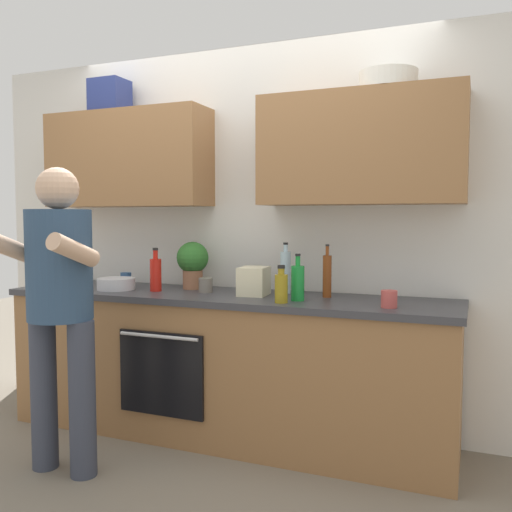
{
  "coord_description": "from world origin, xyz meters",
  "views": [
    {
      "loc": [
        1.45,
        -3.05,
        1.37
      ],
      "look_at": [
        0.26,
        -0.1,
        1.15
      ],
      "focal_mm": 38.44,
      "sensor_mm": 36.0,
      "label": 1
    }
  ],
  "objects_px": {
    "bottle_soda": "(298,282)",
    "cup_stoneware": "(206,285)",
    "bottle_hotsauce": "(156,274)",
    "bottle_vinegar": "(327,275)",
    "cup_tea": "(126,279)",
    "grocery_bag_rice": "(254,281)",
    "bottle_oil": "(281,287)",
    "mixing_bowl": "(116,284)",
    "person_standing": "(60,295)",
    "potted_herb": "(193,262)",
    "cup_ceramic": "(389,299)",
    "bottle_water": "(286,272)"
  },
  "relations": [
    {
      "from": "bottle_soda",
      "to": "cup_stoneware",
      "type": "relative_size",
      "value": 2.9
    },
    {
      "from": "bottle_hotsauce",
      "to": "bottle_vinegar",
      "type": "xyz_separation_m",
      "value": [
        1.09,
        0.15,
        0.02
      ]
    },
    {
      "from": "cup_tea",
      "to": "grocery_bag_rice",
      "type": "relative_size",
      "value": 0.42
    },
    {
      "from": "grocery_bag_rice",
      "to": "cup_tea",
      "type": "bearing_deg",
      "value": 172.0
    },
    {
      "from": "bottle_oil",
      "to": "mixing_bowl",
      "type": "relative_size",
      "value": 0.86
    },
    {
      "from": "bottle_hotsauce",
      "to": "cup_stoneware",
      "type": "height_order",
      "value": "bottle_hotsauce"
    },
    {
      "from": "person_standing",
      "to": "bottle_hotsauce",
      "type": "height_order",
      "value": "person_standing"
    },
    {
      "from": "bottle_oil",
      "to": "potted_herb",
      "type": "bearing_deg",
      "value": 154.99
    },
    {
      "from": "bottle_soda",
      "to": "potted_herb",
      "type": "bearing_deg",
      "value": 163.78
    },
    {
      "from": "person_standing",
      "to": "grocery_bag_rice",
      "type": "relative_size",
      "value": 8.0
    },
    {
      "from": "cup_stoneware",
      "to": "mixing_bowl",
      "type": "height_order",
      "value": "cup_stoneware"
    },
    {
      "from": "bottle_hotsauce",
      "to": "mixing_bowl",
      "type": "height_order",
      "value": "bottle_hotsauce"
    },
    {
      "from": "bottle_hotsauce",
      "to": "potted_herb",
      "type": "relative_size",
      "value": 0.89
    },
    {
      "from": "bottle_vinegar",
      "to": "bottle_soda",
      "type": "distance_m",
      "value": 0.23
    },
    {
      "from": "bottle_vinegar",
      "to": "grocery_bag_rice",
      "type": "xyz_separation_m",
      "value": [
        -0.44,
        -0.08,
        -0.04
      ]
    },
    {
      "from": "person_standing",
      "to": "cup_ceramic",
      "type": "distance_m",
      "value": 1.74
    },
    {
      "from": "person_standing",
      "to": "cup_stoneware",
      "type": "distance_m",
      "value": 0.92
    },
    {
      "from": "bottle_vinegar",
      "to": "cup_stoneware",
      "type": "xyz_separation_m",
      "value": [
        -0.77,
        -0.08,
        -0.08
      ]
    },
    {
      "from": "cup_ceramic",
      "to": "cup_tea",
      "type": "bearing_deg",
      "value": 170.58
    },
    {
      "from": "bottle_water",
      "to": "bottle_oil",
      "type": "bearing_deg",
      "value": -74.63
    },
    {
      "from": "bottle_oil",
      "to": "grocery_bag_rice",
      "type": "relative_size",
      "value": 1.03
    },
    {
      "from": "cup_ceramic",
      "to": "potted_herb",
      "type": "relative_size",
      "value": 0.29
    },
    {
      "from": "bottle_hotsauce",
      "to": "bottle_oil",
      "type": "bearing_deg",
      "value": -9.79
    },
    {
      "from": "bottle_oil",
      "to": "mixing_bowl",
      "type": "height_order",
      "value": "bottle_oil"
    },
    {
      "from": "bottle_vinegar",
      "to": "person_standing",
      "type": "bearing_deg",
      "value": -144.41
    },
    {
      "from": "bottle_vinegar",
      "to": "bottle_oil",
      "type": "bearing_deg",
      "value": -121.03
    },
    {
      "from": "cup_tea",
      "to": "grocery_bag_rice",
      "type": "bearing_deg",
      "value": -8.0
    },
    {
      "from": "person_standing",
      "to": "cup_stoneware",
      "type": "bearing_deg",
      "value": 59.94
    },
    {
      "from": "mixing_bowl",
      "to": "potted_herb",
      "type": "distance_m",
      "value": 0.52
    },
    {
      "from": "bottle_vinegar",
      "to": "cup_tea",
      "type": "bearing_deg",
      "value": 177.42
    },
    {
      "from": "bottle_soda",
      "to": "cup_ceramic",
      "type": "bearing_deg",
      "value": -6.0
    },
    {
      "from": "cup_tea",
      "to": "bottle_water",
      "type": "bearing_deg",
      "value": 0.11
    },
    {
      "from": "bottle_oil",
      "to": "cup_stoneware",
      "type": "relative_size",
      "value": 2.28
    },
    {
      "from": "bottle_oil",
      "to": "bottle_soda",
      "type": "xyz_separation_m",
      "value": [
        0.06,
        0.11,
        0.02
      ]
    },
    {
      "from": "cup_ceramic",
      "to": "grocery_bag_rice",
      "type": "distance_m",
      "value": 0.85
    },
    {
      "from": "person_standing",
      "to": "bottle_vinegar",
      "type": "bearing_deg",
      "value": 35.59
    },
    {
      "from": "cup_ceramic",
      "to": "mixing_bowl",
      "type": "bearing_deg",
      "value": 177.95
    },
    {
      "from": "bottle_hotsauce",
      "to": "bottle_oil",
      "type": "xyz_separation_m",
      "value": [
        0.91,
        -0.16,
        -0.02
      ]
    },
    {
      "from": "bottle_hotsauce",
      "to": "grocery_bag_rice",
      "type": "height_order",
      "value": "bottle_hotsauce"
    },
    {
      "from": "bottle_oil",
      "to": "bottle_vinegar",
      "type": "xyz_separation_m",
      "value": [
        0.18,
        0.3,
        0.04
      ]
    },
    {
      "from": "person_standing",
      "to": "bottle_water",
      "type": "height_order",
      "value": "person_standing"
    },
    {
      "from": "person_standing",
      "to": "mixing_bowl",
      "type": "relative_size",
      "value": 6.64
    },
    {
      "from": "bottle_water",
      "to": "grocery_bag_rice",
      "type": "xyz_separation_m",
      "value": [
        -0.15,
        -0.15,
        -0.05
      ]
    },
    {
      "from": "potted_herb",
      "to": "bottle_oil",
      "type": "bearing_deg",
      "value": -25.01
    },
    {
      "from": "bottle_hotsauce",
      "to": "potted_herb",
      "type": "distance_m",
      "value": 0.26
    },
    {
      "from": "person_standing",
      "to": "bottle_soda",
      "type": "xyz_separation_m",
      "value": [
        1.1,
        0.69,
        0.04
      ]
    },
    {
      "from": "mixing_bowl",
      "to": "bottle_soda",
      "type": "bearing_deg",
      "value": -0.4
    },
    {
      "from": "bottle_soda",
      "to": "potted_herb",
      "type": "relative_size",
      "value": 0.86
    },
    {
      "from": "bottle_oil",
      "to": "potted_herb",
      "type": "distance_m",
      "value": 0.83
    },
    {
      "from": "bottle_soda",
      "to": "cup_tea",
      "type": "height_order",
      "value": "bottle_soda"
    }
  ]
}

